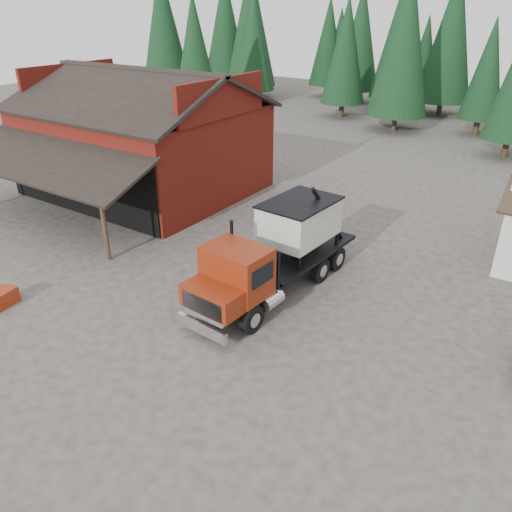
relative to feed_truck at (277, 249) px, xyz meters
The scene contains 7 objects.
ground 4.89m from the feed_truck, 117.53° to the right, with size 120.00×120.00×0.00m, color #443B35.
red_barn 14.38m from the feed_truck, 155.84° to the left, with size 12.80×13.63×7.18m.
conifer_backdrop 38.08m from the feed_truck, 93.16° to the left, with size 76.00×16.00×16.00m, color black, non-canonical shape.
near_pine_a 34.30m from the feed_truck, 135.15° to the left, with size 4.40×4.40×11.40m.
near_pine_d 31.09m from the feed_truck, 101.50° to the left, with size 5.28×5.28×13.40m.
feed_truck is the anchor object (origin of this frame).
equip_box 10.69m from the feed_truck, 139.96° to the right, with size 0.70×1.10×0.60m, color maroon.
Camera 1 is at (11.07, -10.79, 10.31)m, focal length 35.00 mm.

